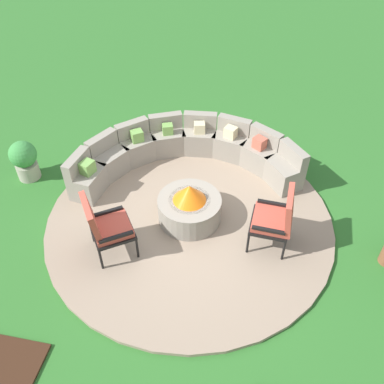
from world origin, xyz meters
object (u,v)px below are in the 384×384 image
curved_stone_bench (185,152)px  lounge_chair_front_left (105,225)px  fire_pit (190,206)px  potted_plant_1 (24,159)px  lounge_chair_front_right (277,217)px

curved_stone_bench → lounge_chair_front_left: bearing=-107.2°
fire_pit → potted_plant_1: bearing=170.4°
fire_pit → lounge_chair_front_right: bearing=-10.7°
lounge_chair_front_left → lounge_chair_front_right: lounge_chair_front_left is taller
fire_pit → curved_stone_bench: bearing=105.1°
lounge_chair_front_right → curved_stone_bench: bearing=51.0°
potted_plant_1 → curved_stone_bench: bearing=16.4°
lounge_chair_front_left → lounge_chair_front_right: size_ratio=1.06×
fire_pit → curved_stone_bench: curved_stone_bench is taller
curved_stone_bench → lounge_chair_front_left: 2.32m
fire_pit → potted_plant_1: (-3.06, 0.52, 0.08)m
curved_stone_bench → lounge_chair_front_right: (1.69, -1.56, 0.24)m
lounge_chair_front_right → potted_plant_1: 4.47m
lounge_chair_front_right → potted_plant_1: size_ratio=1.35×
lounge_chair_front_left → lounge_chair_front_right: 2.46m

